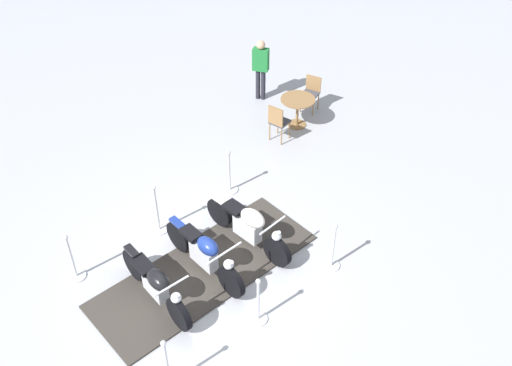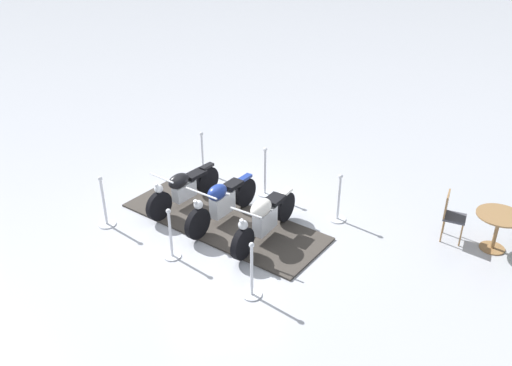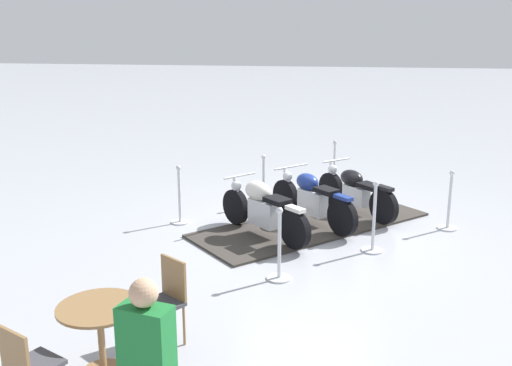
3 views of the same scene
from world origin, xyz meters
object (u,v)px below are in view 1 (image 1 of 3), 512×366
object	(u,v)px
stanchion_left_rear	(229,179)
cafe_chair_near_table	(278,121)
motorcycle_black	(156,284)
bystander_person	(261,65)
cafe_chair_across_table	(311,91)
motorcycle_cream	(249,226)
stanchion_left_mid	(158,217)
cafe_table	(298,105)
motorcycle_navy	(205,254)
stanchion_left_front	(73,264)
stanchion_right_mid	(258,307)
stanchion_right_rear	(332,253)

from	to	relation	value
stanchion_left_rear	cafe_chair_near_table	bearing A→B (deg)	-28.62
motorcycle_black	bystander_person	bearing A→B (deg)	125.12
cafe_chair_across_table	bystander_person	xyz separation A→B (m)	(0.49, 1.29, 0.45)
motorcycle_cream	stanchion_left_mid	distance (m)	1.84
cafe_chair_across_table	cafe_table	bearing A→B (deg)	0.00
cafe_chair_near_table	bystander_person	distance (m)	2.00
stanchion_left_mid	cafe_table	distance (m)	4.74
motorcycle_black	motorcycle_navy	xyz separation A→B (m)	(0.72, -0.76, 0.02)
stanchion_left_mid	motorcycle_cream	bearing A→B (deg)	-101.59
stanchion_left_front	stanchion_left_rear	world-z (taller)	same
motorcycle_black	cafe_chair_near_table	xyz separation A→B (m)	(4.94, -2.07, 0.09)
stanchion_right_mid	cafe_chair_near_table	world-z (taller)	stanchion_right_mid
motorcycle_cream	cafe_chair_near_table	size ratio (longest dim) A/B	1.71
stanchion_right_rear	bystander_person	distance (m)	6.11
motorcycle_black	cafe_chair_across_table	xyz separation A→B (m)	(6.35, -2.90, 0.06)
motorcycle_black	cafe_table	distance (m)	6.16
motorcycle_black	stanchion_right_mid	world-z (taller)	stanchion_right_mid
stanchion_left_mid	motorcycle_navy	bearing A→B (deg)	-136.38
cafe_chair_near_table	motorcycle_black	bearing A→B (deg)	-167.87
motorcycle_navy	stanchion_left_mid	size ratio (longest dim) A/B	1.42
stanchion_right_rear	cafe_table	size ratio (longest dim) A/B	1.25
motorcycle_cream	cafe_chair_near_table	distance (m)	3.54
motorcycle_cream	cafe_chair_across_table	size ratio (longest dim) A/B	1.85
motorcycle_navy	bystander_person	world-z (taller)	bystander_person
stanchion_left_rear	cafe_chair_across_table	distance (m)	3.78
cafe_chair_across_table	bystander_person	bearing A→B (deg)	-84.51
stanchion_right_mid	bystander_person	world-z (taller)	bystander_person
motorcycle_black	motorcycle_cream	bearing A→B (deg)	91.78
motorcycle_black	stanchion_right_mid	distance (m)	1.78
stanchion_left_mid	cafe_chair_across_table	distance (m)	5.55
cafe_table	stanchion_right_mid	bearing A→B (deg)	172.35
cafe_chair_near_table	stanchion_right_rear	bearing A→B (deg)	-131.17
motorcycle_cream	bystander_person	world-z (taller)	bystander_person
stanchion_left_mid	stanchion_right_rear	bearing A→B (deg)	-104.48
motorcycle_black	stanchion_right_rear	xyz separation A→B (m)	(0.94, -3.06, -0.14)
stanchion_left_mid	cafe_chair_near_table	distance (m)	3.92
cafe_table	cafe_chair_across_table	distance (m)	0.82
motorcycle_black	stanchion_left_rear	bearing A→B (deg)	119.58
stanchion_right_rear	stanchion_left_front	distance (m)	4.67
stanchion_right_rear	motorcycle_cream	bearing A→B (deg)	72.24
cafe_table	motorcycle_navy	bearing A→B (deg)	160.02
motorcycle_black	cafe_table	bearing A→B (deg)	114.07
stanchion_right_mid	stanchion_left_front	world-z (taller)	stanchion_left_front
stanchion_left_front	cafe_table	world-z (taller)	stanchion_left_front
cafe_table	cafe_chair_across_table	size ratio (longest dim) A/B	0.93
cafe_chair_near_table	stanchion_left_rear	bearing A→B (deg)	-173.78
motorcycle_cream	stanchion_left_rear	distance (m)	1.71
motorcycle_navy	stanchion_left_rear	world-z (taller)	stanchion_left_rear
stanchion_left_rear	bystander_person	world-z (taller)	bystander_person
motorcycle_navy	bystander_person	bearing A→B (deg)	127.79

